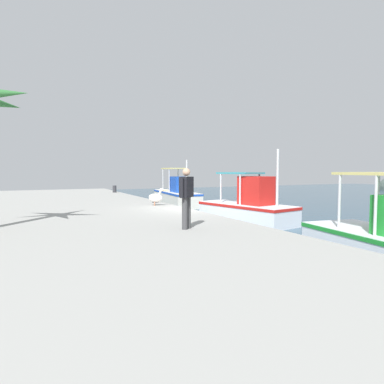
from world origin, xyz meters
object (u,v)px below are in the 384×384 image
pelican (156,197)px  mooring_bollard_second (155,199)px  fisherman_standing (186,195)px  mooring_bollard_nearest (115,189)px  fishing_boat_nearest (177,195)px  fishing_boat_second (248,208)px

pelican → mooring_bollard_second: pelican is taller
pelican → fisherman_standing: 6.57m
fisherman_standing → mooring_bollard_nearest: size_ratio=3.31×
fishing_boat_nearest → mooring_bollard_nearest: bearing=-132.1°
fishing_boat_nearest → fishing_boat_second: 9.01m
pelican → mooring_bollard_nearest: 10.31m
fisherman_standing → fishing_boat_second: bearing=130.1°
fishing_boat_nearest → pelican: size_ratio=6.86×
fishing_boat_nearest → fishing_boat_second: bearing=-1.7°
fishing_boat_second → fisherman_standing: (4.40, -5.22, 1.05)m
fishing_boat_nearest → fishing_boat_second: (9.01, -0.27, 0.01)m
pelican → mooring_bollard_nearest: (-10.30, 0.47, -0.14)m
fishing_boat_nearest → fishing_boat_second: fishing_boat_second is taller
fishing_boat_nearest → mooring_bollard_second: 6.67m
fishing_boat_nearest → fisherman_standing: size_ratio=3.69×
mooring_bollard_nearest → fishing_boat_second: bearing=15.4°
fisherman_standing → mooring_bollard_second: size_ratio=4.77×
fisherman_standing → mooring_bollard_second: (-7.82, 1.85, -0.78)m
fishing_boat_second → mooring_bollard_second: (-3.42, -3.38, 0.27)m
fishing_boat_nearest → mooring_bollard_nearest: fishing_boat_nearest is taller
mooring_bollard_nearest → mooring_bollard_second: 8.87m
fishing_boat_nearest → pelican: (7.01, -4.11, 0.49)m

